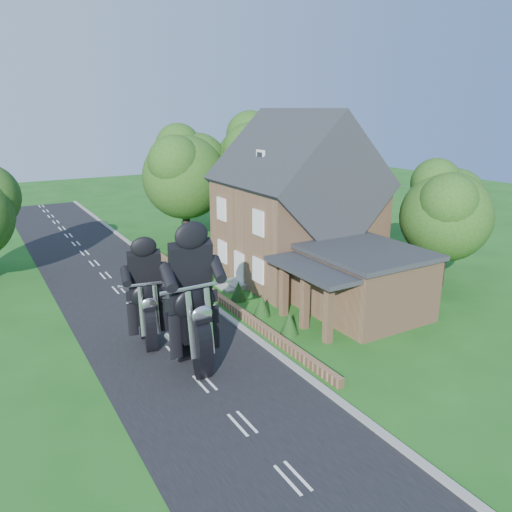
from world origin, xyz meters
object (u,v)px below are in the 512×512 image
annex (362,281)px  motorcycle_lead (194,349)px  garden_wall (214,294)px  motorcycle_follow (149,330)px  house (297,208)px

annex → motorcycle_lead: annex is taller
garden_wall → motorcycle_follow: 6.35m
house → motorcycle_lead: (-10.41, -7.82, -3.41)m
annex → house: bearing=84.8°
annex → motorcycle_lead: 9.88m
garden_wall → motorcycle_lead: motorcycle_lead is taller
garden_wall → annex: 8.19m
annex → garden_wall: bearing=133.8°
house → motorcycle_follow: house is taller
garden_wall → motorcycle_follow: motorcycle_follow is taller
motorcycle_lead → motorcycle_follow: bearing=-74.7°
motorcycle_lead → motorcycle_follow: (-0.86, 3.04, -0.17)m
motorcycle_follow → motorcycle_lead: bearing=115.8°
house → motorcycle_lead: size_ratio=5.12×
house → motorcycle_lead: 13.46m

